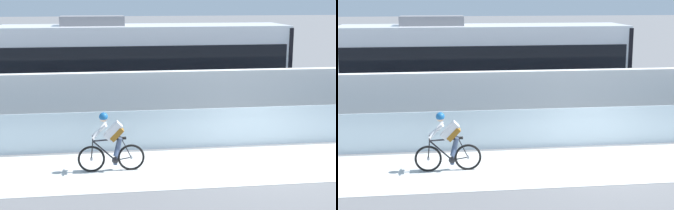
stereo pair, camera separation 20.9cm
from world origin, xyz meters
TOP-DOWN VIEW (x-y plane):
  - ground_plane at (0.00, 0.00)m, footprint 200.00×200.00m
  - bike_path_deck at (0.00, 0.00)m, footprint 32.00×3.20m
  - glass_parapet at (0.00, 1.85)m, footprint 32.00×0.05m
  - concrete_barrier_wall at (0.00, 3.65)m, footprint 32.00×0.36m
  - tram_rail_near at (0.00, 6.13)m, footprint 32.00×0.08m
  - tram_rail_far at (0.00, 7.57)m, footprint 32.00×0.08m
  - tram at (-2.81, 6.85)m, footprint 11.06×2.54m
  - cyclist_on_bike at (-4.33, 0.00)m, footprint 1.77×0.58m

SIDE VIEW (x-z plane):
  - ground_plane at x=0.00m, z-range 0.00..0.00m
  - tram_rail_near at x=0.00m, z-range 0.00..0.01m
  - tram_rail_far at x=0.00m, z-range 0.00..0.01m
  - bike_path_deck at x=0.00m, z-range 0.00..0.01m
  - glass_parapet at x=0.00m, z-range 0.00..1.21m
  - cyclist_on_bike at x=-4.33m, z-range -0.02..1.59m
  - concrete_barrier_wall at x=0.00m, z-range 0.00..2.12m
  - tram at x=-2.81m, z-range -0.01..3.80m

